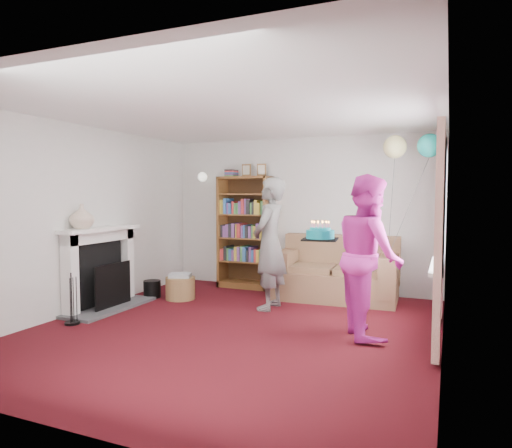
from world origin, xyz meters
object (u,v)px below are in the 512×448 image
at_px(bookcase, 246,233).
at_px(birthday_cake, 320,234).
at_px(person_magenta, 369,255).
at_px(sofa, 337,275).
at_px(person_striped, 270,244).

height_order(bookcase, birthday_cake, bookcase).
bearing_deg(person_magenta, birthday_cake, 54.34).
distance_m(sofa, birthday_cake, 1.74).
distance_m(sofa, person_magenta, 1.91).
distance_m(bookcase, sofa, 1.74).
bearing_deg(birthday_cake, person_magenta, -11.08).
xyz_separation_m(person_striped, birthday_cake, (0.86, -0.56, 0.20)).
distance_m(bookcase, birthday_cake, 2.53).
relative_size(sofa, person_magenta, 0.99).
xyz_separation_m(bookcase, person_striped, (0.91, -1.23, -0.02)).
bearing_deg(sofa, person_magenta, -69.10).
xyz_separation_m(sofa, person_striped, (-0.71, -1.01, 0.55)).
relative_size(person_magenta, birthday_cake, 4.50).
distance_m(bookcase, person_magenta, 3.03).
distance_m(person_striped, birthday_cake, 1.04).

